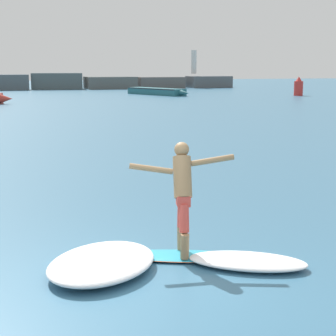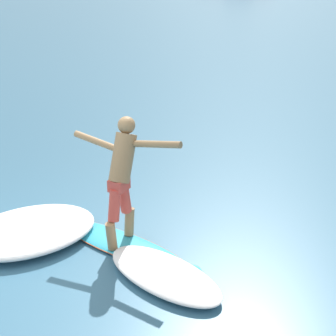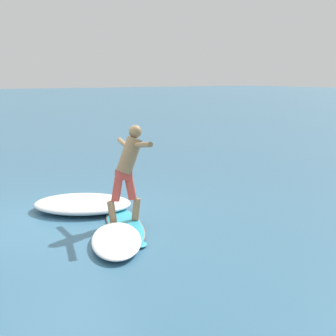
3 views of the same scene
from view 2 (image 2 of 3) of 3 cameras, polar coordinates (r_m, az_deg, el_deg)
name	(u,v)px [view 2 (image 2 of 3)]	position (r m, az deg, el deg)	size (l,w,h in m)	color
ground_plane	(40,265)	(7.56, -12.87, -9.58)	(200.00, 200.00, 0.00)	#376886
surfboard	(123,245)	(7.77, -4.55, -7.76)	(2.44, 1.30, 0.21)	#2FA4C1
surfer	(122,171)	(7.40, -4.66, -0.27)	(1.62, 0.72, 1.73)	#94734D
wave_foam_at_tail	(28,231)	(8.12, -14.00, -6.21)	(2.30, 2.40, 0.27)	white
wave_foam_at_nose	(164,274)	(7.04, -0.36, -10.76)	(1.93, 1.51, 0.16)	white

